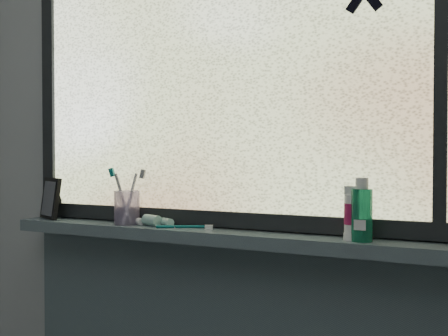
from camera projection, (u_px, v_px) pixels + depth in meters
wall_back at (238, 157)px, 1.61m from camera, size 3.00×0.01×2.50m
windowsill at (229, 237)px, 1.55m from camera, size 1.62×0.14×0.04m
window_pane at (235, 69)px, 1.58m from camera, size 1.50×0.01×1.00m
frame_bottom at (235, 220)px, 1.59m from camera, size 1.60×0.03×0.05m
frame_left at (50, 84)px, 1.91m from camera, size 0.05×0.03×1.10m
frame_mullion at (441, 52)px, 1.33m from camera, size 0.03×0.03×1.00m
vanity_mirror at (51, 198)px, 1.86m from camera, size 0.14×0.10×0.15m
toothpaste_tube at (157, 221)px, 1.65m from camera, size 0.21×0.12×0.04m
toothbrush_cup at (127, 207)px, 1.70m from camera, size 0.11×0.11×0.11m
toothbrush_lying at (182, 226)px, 1.61m from camera, size 0.19×0.11×0.01m
mouthwash_bottle at (362, 209)px, 1.36m from camera, size 0.06×0.06×0.14m
cream_tube at (352, 211)px, 1.38m from camera, size 0.06×0.06×0.11m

